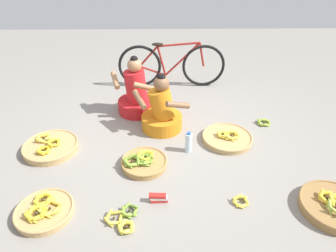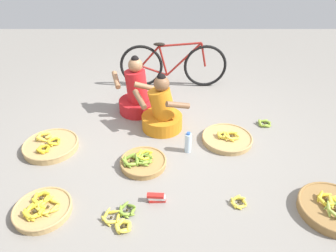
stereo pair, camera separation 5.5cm
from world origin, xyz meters
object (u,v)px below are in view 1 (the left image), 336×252
(banana_basket_front_left, at_px, (44,211))
(packet_carton_stack, at_px, (159,198))
(vendor_woman_behind, at_px, (136,95))
(banana_basket_near_vendor, at_px, (334,206))
(loose_bananas_front_right, at_px, (240,201))
(vendor_woman_front, at_px, (162,112))
(loose_bananas_mid_left, at_px, (124,219))
(banana_basket_front_center, at_px, (50,147))
(banana_basket_mid_right, at_px, (144,162))
(bicycle_leaning, at_px, (171,65))
(banana_basket_near_bicycle, at_px, (227,138))
(loose_bananas_back_left, at_px, (264,122))
(water_bottle, at_px, (189,142))

(banana_basket_front_left, distance_m, packet_carton_stack, 1.04)
(vendor_woman_behind, height_order, packet_carton_stack, vendor_woman_behind)
(banana_basket_near_vendor, xyz_separation_m, loose_bananas_front_right, (-0.83, 0.10, -0.03))
(vendor_woman_front, height_order, banana_basket_near_vendor, vendor_woman_front)
(loose_bananas_mid_left, bearing_deg, vendor_woman_front, 77.48)
(banana_basket_front_center, bearing_deg, vendor_woman_behind, 42.87)
(banana_basket_front_left, xyz_separation_m, loose_bananas_mid_left, (0.73, -0.09, -0.02))
(banana_basket_front_left, distance_m, banana_basket_mid_right, 1.08)
(bicycle_leaning, bearing_deg, vendor_woman_front, -97.13)
(banana_basket_front_left, relative_size, banana_basket_near_bicycle, 0.86)
(banana_basket_front_center, bearing_deg, packet_carton_stack, -32.86)
(vendor_woman_behind, xyz_separation_m, banana_basket_front_left, (-0.71, -1.83, -0.22))
(banana_basket_mid_right, distance_m, banana_basket_near_bicycle, 1.09)
(banana_basket_near_vendor, xyz_separation_m, packet_carton_stack, (-1.60, 0.13, -0.01))
(loose_bananas_front_right, bearing_deg, banana_basket_front_center, 157.24)
(vendor_woman_front, relative_size, banana_basket_mid_right, 1.49)
(loose_bananas_back_left, bearing_deg, loose_bananas_front_right, -114.17)
(banana_basket_near_bicycle, relative_size, loose_bananas_back_left, 3.03)
(water_bottle, bearing_deg, vendor_woman_behind, 125.41)
(banana_basket_front_left, relative_size, banana_basket_near_vendor, 0.85)
(banana_basket_front_left, relative_size, packet_carton_stack, 2.94)
(banana_basket_mid_right, relative_size, packet_carton_stack, 2.84)
(water_bottle, distance_m, packet_carton_stack, 0.85)
(banana_basket_near_vendor, height_order, water_bottle, water_bottle)
(banana_basket_near_vendor, relative_size, loose_bananas_front_right, 3.53)
(vendor_woman_front, distance_m, bicycle_leaning, 1.28)
(banana_basket_near_bicycle, height_order, loose_bananas_back_left, banana_basket_near_bicycle)
(bicycle_leaning, distance_m, loose_bananas_front_right, 2.66)
(banana_basket_front_center, xyz_separation_m, loose_bananas_back_left, (2.65, 0.52, -0.02))
(vendor_woman_behind, height_order, banana_basket_mid_right, vendor_woman_behind)
(banana_basket_front_left, height_order, banana_basket_near_vendor, banana_basket_near_vendor)
(vendor_woman_behind, bearing_deg, banana_basket_mid_right, -82.56)
(vendor_woman_behind, distance_m, loose_bananas_mid_left, 1.94)
(vendor_woman_behind, distance_m, banana_basket_near_bicycle, 1.37)
(water_bottle, bearing_deg, loose_bananas_front_right, -61.98)
(bicycle_leaning, xyz_separation_m, banana_basket_mid_right, (-0.35, -2.02, -0.31))
(bicycle_leaning, height_order, loose_bananas_front_right, bicycle_leaning)
(vendor_woman_behind, bearing_deg, banana_basket_front_left, -111.11)
(vendor_woman_behind, bearing_deg, loose_bananas_mid_left, -89.49)
(banana_basket_front_left, distance_m, banana_basket_front_center, 0.98)
(vendor_woman_front, relative_size, banana_basket_near_bicycle, 1.24)
(bicycle_leaning, distance_m, packet_carton_stack, 2.56)
(bicycle_leaning, relative_size, water_bottle, 6.55)
(banana_basket_near_vendor, bearing_deg, loose_bananas_back_left, 98.43)
(packet_carton_stack, bearing_deg, banana_basket_front_left, -172.40)
(vendor_woman_front, height_order, vendor_woman_behind, vendor_woman_behind)
(bicycle_leaning, bearing_deg, water_bottle, -85.16)
(banana_basket_front_left, bearing_deg, water_bottle, 33.66)
(vendor_woman_front, bearing_deg, loose_bananas_mid_left, -102.52)
(bicycle_leaning, bearing_deg, vendor_woman_behind, -121.19)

